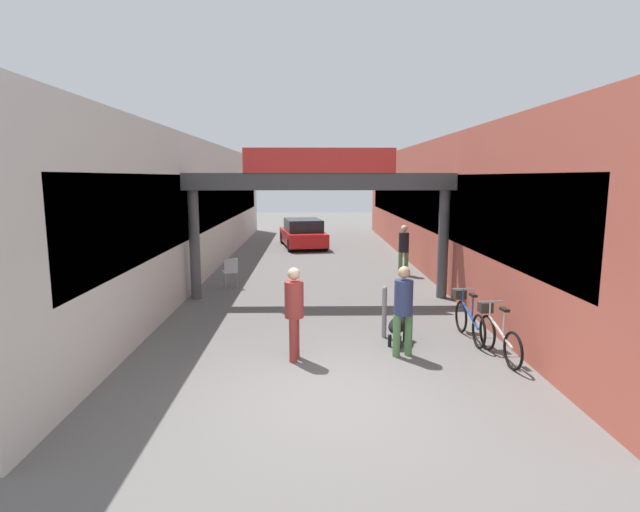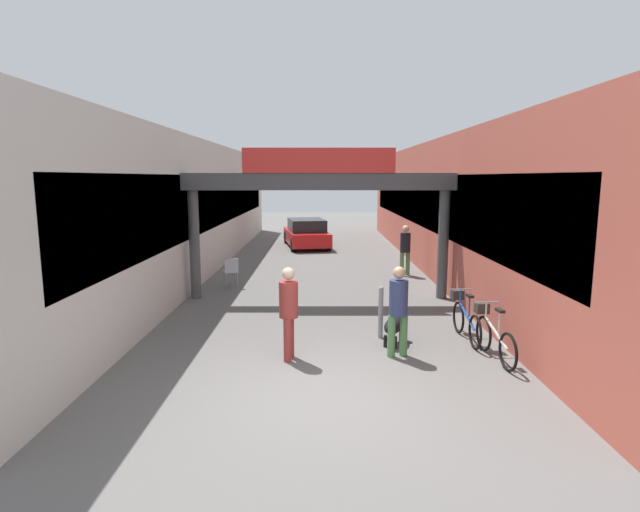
% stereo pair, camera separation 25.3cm
% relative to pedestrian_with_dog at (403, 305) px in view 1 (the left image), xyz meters
% --- Properties ---
extents(ground_plane, '(80.00, 80.00, 0.00)m').
position_rel_pedestrian_with_dog_xyz_m(ground_plane, '(-1.45, -1.70, -0.96)').
color(ground_plane, '#605E5B').
extents(storefront_left, '(3.00, 26.00, 4.44)m').
position_rel_pedestrian_with_dog_xyz_m(storefront_left, '(-6.55, 9.30, 1.26)').
color(storefront_left, beige).
rests_on(storefront_left, ground_plane).
extents(storefront_right, '(3.00, 26.00, 4.44)m').
position_rel_pedestrian_with_dog_xyz_m(storefront_right, '(3.64, 9.30, 1.26)').
color(storefront_right, '#B25142').
rests_on(storefront_right, ground_plane).
extents(arcade_sign_gateway, '(7.40, 0.47, 4.01)m').
position_rel_pedestrian_with_dog_xyz_m(arcade_sign_gateway, '(-1.45, 4.49, 1.90)').
color(arcade_sign_gateway, '#4C4C4F').
rests_on(arcade_sign_gateway, ground_plane).
extents(pedestrian_with_dog, '(0.42, 0.42, 1.68)m').
position_rel_pedestrian_with_dog_xyz_m(pedestrian_with_dog, '(0.00, 0.00, 0.00)').
color(pedestrian_with_dog, '#4C7F47').
rests_on(pedestrian_with_dog, ground_plane).
extents(pedestrian_companion, '(0.39, 0.40, 1.69)m').
position_rel_pedestrian_with_dog_xyz_m(pedestrian_companion, '(-1.98, -0.15, 0.01)').
color(pedestrian_companion, '#99332D').
rests_on(pedestrian_companion, ground_plane).
extents(pedestrian_carrying_crate, '(0.45, 0.45, 1.69)m').
position_rel_pedestrian_with_dog_xyz_m(pedestrian_carrying_crate, '(1.42, 7.67, 0.01)').
color(pedestrian_carrying_crate, '#4C7F47').
rests_on(pedestrian_carrying_crate, ground_plane).
extents(dog_on_leash, '(0.59, 0.87, 0.61)m').
position_rel_pedestrian_with_dog_xyz_m(dog_on_leash, '(0.05, 0.73, -0.57)').
color(dog_on_leash, black).
rests_on(dog_on_leash, ground_plane).
extents(bicycle_silver_nearest, '(0.46, 1.69, 0.98)m').
position_rel_pedestrian_with_dog_xyz_m(bicycle_silver_nearest, '(1.71, -0.08, -0.52)').
color(bicycle_silver_nearest, black).
rests_on(bicycle_silver_nearest, ground_plane).
extents(bicycle_blue_second, '(0.46, 1.69, 0.98)m').
position_rel_pedestrian_with_dog_xyz_m(bicycle_blue_second, '(1.52, 1.01, -0.52)').
color(bicycle_blue_second, black).
rests_on(bicycle_blue_second, ground_plane).
extents(bollard_post_metal, '(0.10, 0.10, 1.08)m').
position_rel_pedestrian_with_dog_xyz_m(bollard_post_metal, '(-0.18, 1.07, -0.41)').
color(bollard_post_metal, gray).
rests_on(bollard_post_metal, ground_plane).
extents(cafe_chair_aluminium_nearer, '(0.51, 0.51, 0.89)m').
position_rel_pedestrian_with_dog_xyz_m(cafe_chair_aluminium_nearer, '(-4.08, 5.86, -0.42)').
color(cafe_chair_aluminium_nearer, gray).
rests_on(cafe_chair_aluminium_nearer, ground_plane).
extents(parked_car_red, '(2.40, 4.24, 1.33)m').
position_rel_pedestrian_with_dog_xyz_m(parked_car_red, '(-2.07, 14.62, -0.32)').
color(parked_car_red, red).
rests_on(parked_car_red, ground_plane).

